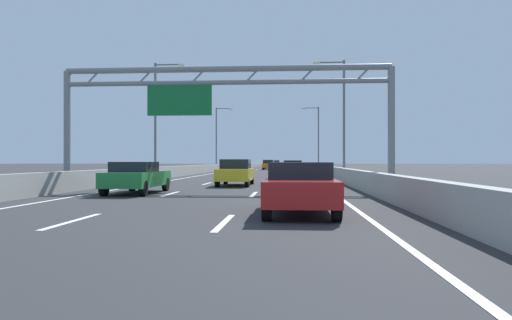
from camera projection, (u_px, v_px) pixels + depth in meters
The scene contains 51 objects.
ground_plane at pixel (273, 168), 98.10m from camera, with size 260.00×260.00×0.00m, color #2D2D30.
lane_dash_left_1 at pixel (73, 221), 10.94m from camera, with size 0.16×3.00×0.01m, color white.
lane_dash_left_2 at pixel (170, 194), 19.92m from camera, with size 0.16×3.00×0.01m, color white.
lane_dash_left_3 at pixel (207, 184), 28.90m from camera, with size 0.16×3.00×0.01m, color white.
lane_dash_left_4 at pixel (226, 178), 37.87m from camera, with size 0.16×3.00×0.01m, color white.
lane_dash_left_5 at pixel (238, 175), 46.85m from camera, with size 0.16×3.00×0.01m, color white.
lane_dash_left_6 at pixel (247, 173), 55.83m from camera, with size 0.16×3.00×0.01m, color white.
lane_dash_left_7 at pixel (252, 171), 64.81m from camera, with size 0.16×3.00×0.01m, color white.
lane_dash_left_8 at pixel (257, 170), 73.78m from camera, with size 0.16×3.00×0.01m, color white.
lane_dash_left_9 at pixel (260, 169), 82.76m from camera, with size 0.16×3.00×0.01m, color white.
lane_dash_left_10 at pixel (263, 168), 91.74m from camera, with size 0.16×3.00×0.01m, color white.
lane_dash_left_11 at pixel (265, 167), 100.72m from camera, with size 0.16×3.00×0.01m, color white.
lane_dash_left_12 at pixel (267, 167), 109.69m from camera, with size 0.16×3.00×0.01m, color white.
lane_dash_left_13 at pixel (269, 166), 118.67m from camera, with size 0.16×3.00×0.01m, color white.
lane_dash_left_14 at pixel (270, 166), 127.65m from camera, with size 0.16×3.00×0.01m, color white.
lane_dash_left_15 at pixel (272, 166), 136.63m from camera, with size 0.16×3.00×0.01m, color white.
lane_dash_left_16 at pixel (273, 165), 145.60m from camera, with size 0.16×3.00×0.01m, color white.
lane_dash_left_17 at pixel (274, 165), 154.58m from camera, with size 0.16×3.00×0.01m, color white.
lane_dash_right_1 at pixel (224, 223), 10.69m from camera, with size 0.16×3.00×0.01m, color white.
lane_dash_right_2 at pixel (254, 194), 19.67m from camera, with size 0.16×3.00×0.01m, color white.
lane_dash_right_3 at pixel (265, 184), 28.64m from camera, with size 0.16×3.00×0.01m, color white.
lane_dash_right_4 at pixel (270, 178), 37.62m from camera, with size 0.16×3.00×0.01m, color white.
lane_dash_right_5 at pixel (274, 175), 46.60m from camera, with size 0.16×3.00×0.01m, color white.
lane_dash_right_6 at pixel (276, 173), 55.57m from camera, with size 0.16×3.00×0.01m, color white.
lane_dash_right_7 at pixel (278, 171), 64.55m from camera, with size 0.16×3.00×0.01m, color white.
lane_dash_right_8 at pixel (279, 170), 73.53m from camera, with size 0.16×3.00×0.01m, color white.
lane_dash_right_9 at pixel (280, 169), 82.51m from camera, with size 0.16×3.00×0.01m, color white.
lane_dash_right_10 at pixel (281, 168), 91.48m from camera, with size 0.16×3.00×0.01m, color white.
lane_dash_right_11 at pixel (282, 167), 100.46m from camera, with size 0.16×3.00×0.01m, color white.
lane_dash_right_12 at pixel (283, 167), 109.44m from camera, with size 0.16×3.00×0.01m, color white.
lane_dash_right_13 at pixel (283, 166), 118.42m from camera, with size 0.16×3.00×0.01m, color white.
lane_dash_right_14 at pixel (283, 166), 127.39m from camera, with size 0.16×3.00×0.01m, color white.
lane_dash_right_15 at pixel (284, 166), 136.37m from camera, with size 0.16×3.00×0.01m, color white.
lane_dash_right_16 at pixel (284, 165), 145.35m from camera, with size 0.16×3.00×0.01m, color white.
lane_dash_right_17 at pixel (284, 165), 154.33m from camera, with size 0.16×3.00×0.01m, color white.
edge_line_left at pixel (243, 168), 86.50m from camera, with size 0.16×176.00×0.01m, color white.
edge_line_right at pixel (299, 168), 85.75m from camera, with size 0.16×176.00×0.01m, color white.
barrier_left at pixel (245, 165), 108.56m from camera, with size 0.45×220.00×0.95m.
barrier_right at pixel (304, 165), 107.58m from camera, with size 0.45×220.00×0.95m.
sign_gantry at pixel (219, 94), 24.05m from camera, with size 17.30×0.36×6.36m.
streetlamp_left_mid at pixel (158, 113), 38.19m from camera, with size 2.58×0.28×9.50m.
streetlamp_right_mid at pixel (341, 111), 37.13m from camera, with size 2.58×0.28×9.50m.
streetlamp_left_far at pixel (218, 135), 70.31m from camera, with size 2.58×0.28×9.50m.
streetlamp_right_far at pixel (317, 134), 69.25m from camera, with size 2.58×0.28×9.50m.
green_car at pixel (137, 177), 20.37m from camera, with size 1.85×4.50×1.39m.
red_car at pixel (300, 187), 12.59m from camera, with size 1.87×4.31×1.39m.
blue_car at pixel (270, 164), 86.40m from camera, with size 1.81×4.26×1.45m.
white_car at pixel (277, 163), 131.72m from camera, with size 1.76×4.38×1.57m.
black_car at pixel (293, 168), 42.20m from camera, with size 1.83×4.27×1.47m.
orange_car at pixel (268, 165), 74.97m from camera, with size 1.84×4.36×1.57m.
yellow_car at pixel (236, 172), 26.80m from camera, with size 1.84×4.44×1.52m.
Camera 1 is at (3.29, 1.89, 1.43)m, focal length 32.56 mm.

